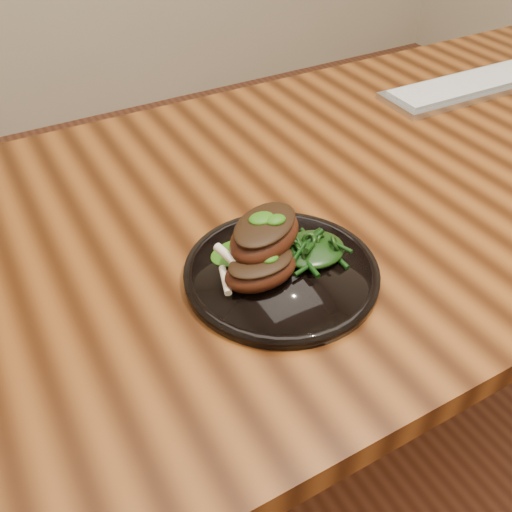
{
  "coord_description": "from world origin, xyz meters",
  "views": [
    {
      "loc": [
        -0.61,
        -0.61,
        1.24
      ],
      "look_at": [
        -0.34,
        -0.13,
        0.78
      ],
      "focal_mm": 40.0,
      "sensor_mm": 36.0,
      "label": 1
    }
  ],
  "objects_px": {
    "lamb_chop_front": "(260,269)",
    "keyboard": "(467,86)",
    "plate": "(281,272)",
    "desk": "(386,205)",
    "greens_heap": "(312,246)"
  },
  "relations": [
    {
      "from": "lamb_chop_front",
      "to": "keyboard",
      "type": "bearing_deg",
      "value": 25.04
    },
    {
      "from": "plate",
      "to": "desk",
      "type": "bearing_deg",
      "value": 25.67
    },
    {
      "from": "lamb_chop_front",
      "to": "greens_heap",
      "type": "distance_m",
      "value": 0.09
    },
    {
      "from": "plate",
      "to": "keyboard",
      "type": "xyz_separation_m",
      "value": [
        0.64,
        0.31,
        0.0
      ]
    },
    {
      "from": "plate",
      "to": "greens_heap",
      "type": "xyz_separation_m",
      "value": [
        0.05,
        0.0,
        0.02
      ]
    },
    {
      "from": "desk",
      "to": "greens_heap",
      "type": "relative_size",
      "value": 18.06
    },
    {
      "from": "desk",
      "to": "plate",
      "type": "xyz_separation_m",
      "value": [
        -0.31,
        -0.15,
        0.09
      ]
    },
    {
      "from": "plate",
      "to": "keyboard",
      "type": "height_order",
      "value": "keyboard"
    },
    {
      "from": "desk",
      "to": "keyboard",
      "type": "bearing_deg",
      "value": 25.61
    },
    {
      "from": "desk",
      "to": "greens_heap",
      "type": "distance_m",
      "value": 0.32
    },
    {
      "from": "plate",
      "to": "lamb_chop_front",
      "type": "xyz_separation_m",
      "value": [
        -0.04,
        -0.01,
        0.03
      ]
    },
    {
      "from": "desk",
      "to": "plate",
      "type": "distance_m",
      "value": 0.36
    },
    {
      "from": "greens_heap",
      "to": "keyboard",
      "type": "xyz_separation_m",
      "value": [
        0.59,
        0.3,
        -0.02
      ]
    },
    {
      "from": "greens_heap",
      "to": "keyboard",
      "type": "bearing_deg",
      "value": 27.13
    },
    {
      "from": "plate",
      "to": "greens_heap",
      "type": "relative_size",
      "value": 2.84
    }
  ]
}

